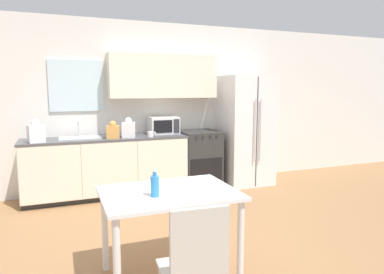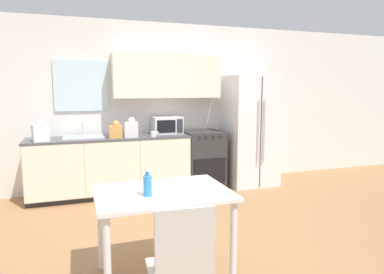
# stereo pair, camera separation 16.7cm
# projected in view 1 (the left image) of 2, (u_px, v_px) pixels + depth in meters

# --- Properties ---
(ground_plane) EXTENTS (12.00, 12.00, 0.00)m
(ground_plane) POSITION_uv_depth(u_px,v_px,m) (183.00, 242.00, 3.66)
(ground_plane) COLOR #9E7047
(wall_back) EXTENTS (12.00, 0.38, 2.70)m
(wall_back) POSITION_uv_depth(u_px,v_px,m) (140.00, 101.00, 5.56)
(wall_back) COLOR silver
(wall_back) RESTS_ON ground_plane
(kitchen_counter) EXTENTS (2.41, 0.65, 0.91)m
(kitchen_counter) POSITION_uv_depth(u_px,v_px,m) (107.00, 167.00, 5.20)
(kitchen_counter) COLOR #333333
(kitchen_counter) RESTS_ON ground_plane
(oven_range) EXTENTS (0.62, 0.65, 0.94)m
(oven_range) POSITION_uv_depth(u_px,v_px,m) (199.00, 159.00, 5.74)
(oven_range) COLOR #2D2D2D
(oven_range) RESTS_ON ground_plane
(refrigerator) EXTENTS (0.82, 0.81, 1.85)m
(refrigerator) POSITION_uv_depth(u_px,v_px,m) (245.00, 130.00, 5.91)
(refrigerator) COLOR white
(refrigerator) RESTS_ON ground_plane
(kitchen_sink) EXTENTS (0.58, 0.41, 0.24)m
(kitchen_sink) POSITION_uv_depth(u_px,v_px,m) (80.00, 137.00, 5.01)
(kitchen_sink) COLOR #B7BABC
(kitchen_sink) RESTS_ON kitchen_counter
(microwave) EXTENTS (0.47, 0.35, 0.27)m
(microwave) POSITION_uv_depth(u_px,v_px,m) (163.00, 125.00, 5.55)
(microwave) COLOR silver
(microwave) RESTS_ON kitchen_counter
(coffee_mug) EXTENTS (0.12, 0.09, 0.08)m
(coffee_mug) POSITION_uv_depth(u_px,v_px,m) (151.00, 134.00, 5.17)
(coffee_mug) COLOR white
(coffee_mug) RESTS_ON kitchen_counter
(grocery_bag_0) EXTENTS (0.24, 0.22, 0.32)m
(grocery_bag_0) POSITION_uv_depth(u_px,v_px,m) (36.00, 132.00, 4.62)
(grocery_bag_0) COLOR white
(grocery_bag_0) RESTS_ON kitchen_counter
(grocery_bag_1) EXTENTS (0.21, 0.19, 0.26)m
(grocery_bag_1) POSITION_uv_depth(u_px,v_px,m) (113.00, 131.00, 5.02)
(grocery_bag_1) COLOR #DB994C
(grocery_bag_1) RESTS_ON kitchen_counter
(grocery_bag_2) EXTENTS (0.23, 0.20, 0.30)m
(grocery_bag_2) POSITION_uv_depth(u_px,v_px,m) (129.00, 129.00, 5.11)
(grocery_bag_2) COLOR white
(grocery_bag_2) RESTS_ON kitchen_counter
(dining_table) EXTENTS (1.11, 0.80, 0.78)m
(dining_table) POSITION_uv_depth(u_px,v_px,m) (169.00, 205.00, 2.88)
(dining_table) COLOR white
(dining_table) RESTS_ON ground_plane
(dining_chair_near) EXTENTS (0.43, 0.43, 0.93)m
(dining_chair_near) POSITION_uv_depth(u_px,v_px,m) (196.00, 264.00, 2.15)
(dining_chair_near) COLOR beige
(dining_chair_near) RESTS_ON ground_plane
(drink_bottle) EXTENTS (0.07, 0.07, 0.22)m
(drink_bottle) POSITION_uv_depth(u_px,v_px,m) (155.00, 185.00, 2.71)
(drink_bottle) COLOR #338CD8
(drink_bottle) RESTS_ON dining_table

